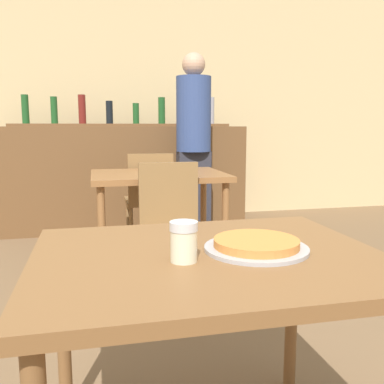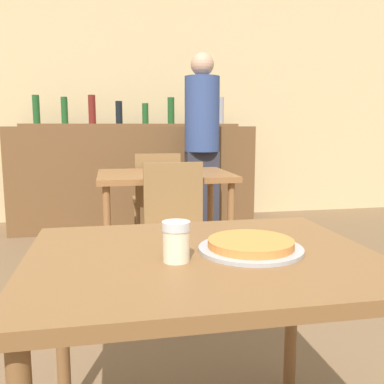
{
  "view_description": "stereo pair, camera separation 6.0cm",
  "coord_description": "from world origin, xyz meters",
  "px_view_note": "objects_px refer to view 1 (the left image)",
  "views": [
    {
      "loc": [
        -0.33,
        -1.2,
        1.12
      ],
      "look_at": [
        0.07,
        0.55,
        0.84
      ],
      "focal_mm": 40.0,
      "sensor_mm": 36.0,
      "label": 1
    },
    {
      "loc": [
        -0.27,
        -1.21,
        1.12
      ],
      "look_at": [
        0.07,
        0.55,
        0.84
      ],
      "focal_mm": 40.0,
      "sensor_mm": 36.0,
      "label": 2
    }
  ],
  "objects_px": {
    "chair_far_side_front": "(172,223)",
    "cheese_shaker": "(184,241)",
    "pizza_tray": "(256,245)",
    "person_standing": "(194,139)",
    "chair_far_side_back": "(150,195)"
  },
  "relations": [
    {
      "from": "chair_far_side_front",
      "to": "cheese_shaker",
      "type": "xyz_separation_m",
      "value": [
        -0.22,
        -1.42,
        0.28
      ]
    },
    {
      "from": "pizza_tray",
      "to": "chair_far_side_back",
      "type": "bearing_deg",
      "value": 90.46
    },
    {
      "from": "person_standing",
      "to": "chair_far_side_back",
      "type": "bearing_deg",
      "value": -135.57
    },
    {
      "from": "pizza_tray",
      "to": "chair_far_side_front",
      "type": "bearing_deg",
      "value": 90.82
    },
    {
      "from": "pizza_tray",
      "to": "cheese_shaker",
      "type": "bearing_deg",
      "value": -166.87
    },
    {
      "from": "chair_far_side_front",
      "to": "cheese_shaker",
      "type": "height_order",
      "value": "chair_far_side_front"
    },
    {
      "from": "chair_far_side_front",
      "to": "chair_far_side_back",
      "type": "distance_m",
      "value": 1.08
    },
    {
      "from": "cheese_shaker",
      "to": "person_standing",
      "type": "relative_size",
      "value": 0.06
    },
    {
      "from": "chair_far_side_front",
      "to": "person_standing",
      "type": "bearing_deg",
      "value": 72.15
    },
    {
      "from": "chair_far_side_front",
      "to": "person_standing",
      "type": "height_order",
      "value": "person_standing"
    },
    {
      "from": "pizza_tray",
      "to": "person_standing",
      "type": "bearing_deg",
      "value": 80.57
    },
    {
      "from": "pizza_tray",
      "to": "cheese_shaker",
      "type": "distance_m",
      "value": 0.25
    },
    {
      "from": "chair_far_side_front",
      "to": "chair_far_side_back",
      "type": "relative_size",
      "value": 1.0
    },
    {
      "from": "cheese_shaker",
      "to": "person_standing",
      "type": "xyz_separation_m",
      "value": [
        0.73,
        3.0,
        0.19
      ]
    },
    {
      "from": "chair_far_side_back",
      "to": "pizza_tray",
      "type": "relative_size",
      "value": 2.78
    }
  ]
}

